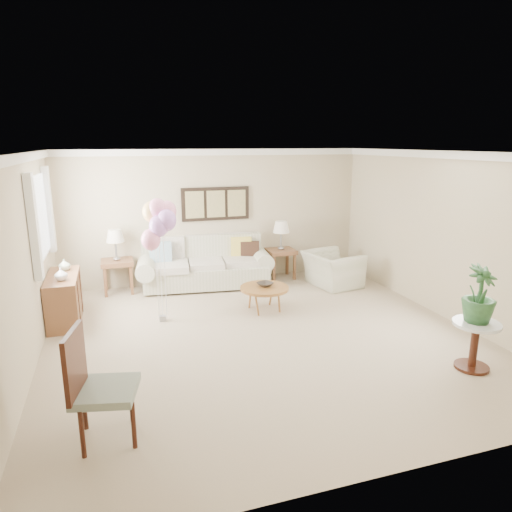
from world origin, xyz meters
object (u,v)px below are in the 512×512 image
Objects in this scene: sofa at (205,267)px; accent_chair at (96,384)px; coffee_table at (264,289)px; armchair at (332,269)px; balloon_cluster at (159,220)px.

sofa is 2.40× the size of accent_chair.
coffee_table is at bearing -68.43° from sofa.
armchair is at bearing -17.70° from sofa.
coffee_table is at bearing 107.88° from armchair.
balloon_cluster is at bearing 94.34° from armchair.
accent_chair is 0.59× the size of balloon_cluster.
sofa is 2.67× the size of armchair.
accent_chair reaches higher than coffee_table.
accent_chair reaches higher than sofa.
balloon_cluster is (-3.35, -0.85, 1.27)m from armchair.
armchair reaches higher than coffee_table.
coffee_table is 3.78m from accent_chair.
balloon_cluster is (-1.65, 0.04, 1.22)m from coffee_table.
accent_chair is (-2.57, -2.76, 0.21)m from coffee_table.
armchair is at bearing 40.63° from accent_chair.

